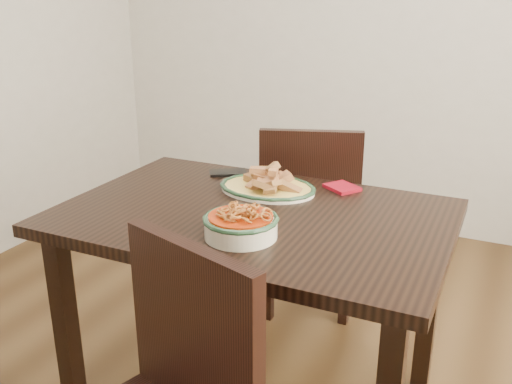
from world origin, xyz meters
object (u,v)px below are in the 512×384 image
at_px(noodle_bowl, 241,223).
at_px(chair_far, 309,211).
at_px(fish_plate, 268,179).
at_px(dining_table, 253,239).
at_px(smartphone, 228,173).

bearing_deg(noodle_bowl, chair_far, 96.58).
xyz_separation_m(fish_plate, noodle_bowl, (0.09, -0.39, -0.00)).
height_order(dining_table, fish_plate, fish_plate).
height_order(dining_table, chair_far, chair_far).
bearing_deg(chair_far, smartphone, 41.19).
xyz_separation_m(dining_table, noodle_bowl, (0.05, -0.19, 0.14)).
bearing_deg(fish_plate, chair_far, 91.17).
xyz_separation_m(chair_far, fish_plate, (0.01, -0.48, 0.30)).
distance_m(dining_table, noodle_bowl, 0.24).
relative_size(dining_table, smartphone, 8.75).
distance_m(fish_plate, noodle_bowl, 0.40).
xyz_separation_m(chair_far, noodle_bowl, (0.10, -0.87, 0.29)).
distance_m(dining_table, fish_plate, 0.25).
distance_m(dining_table, smartphone, 0.42).
height_order(dining_table, smartphone, smartphone).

